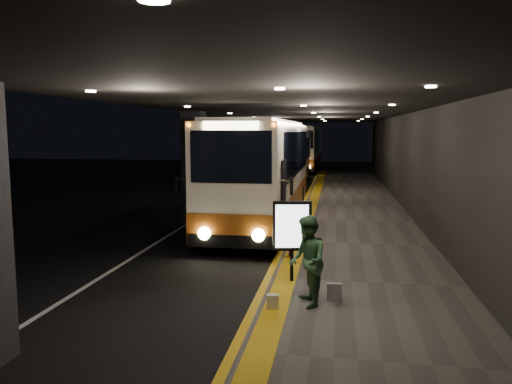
% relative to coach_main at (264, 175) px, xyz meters
% --- Properties ---
extents(ground, '(90.00, 90.00, 0.00)m').
position_rel_coach_main_xyz_m(ground, '(-1.11, -4.90, -1.88)').
color(ground, black).
extents(lane_line_white, '(0.12, 50.00, 0.01)m').
position_rel_coach_main_xyz_m(lane_line_white, '(-2.91, 0.10, -1.88)').
color(lane_line_white, silver).
rests_on(lane_line_white, ground).
extents(kerb_stripe_yellow, '(0.18, 50.00, 0.01)m').
position_rel_coach_main_xyz_m(kerb_stripe_yellow, '(1.24, 0.10, -1.88)').
color(kerb_stripe_yellow, gold).
rests_on(kerb_stripe_yellow, ground).
extents(sidewalk, '(4.50, 50.00, 0.15)m').
position_rel_coach_main_xyz_m(sidewalk, '(3.64, 0.10, -1.81)').
color(sidewalk, '#514C44').
rests_on(sidewalk, ground).
extents(tactile_strip, '(0.50, 50.00, 0.01)m').
position_rel_coach_main_xyz_m(tactile_strip, '(1.74, 0.10, -1.73)').
color(tactile_strip, gold).
rests_on(tactile_strip, sidewalk).
extents(terminal_wall, '(0.10, 50.00, 6.00)m').
position_rel_coach_main_xyz_m(terminal_wall, '(5.89, 0.10, 1.12)').
color(terminal_wall, black).
rests_on(terminal_wall, ground).
extents(support_columns, '(0.80, 24.80, 4.40)m').
position_rel_coach_main_xyz_m(support_columns, '(-2.61, -0.90, 0.32)').
color(support_columns, black).
rests_on(support_columns, ground).
extents(canopy, '(9.00, 50.00, 0.40)m').
position_rel_coach_main_xyz_m(canopy, '(1.39, 0.10, 2.72)').
color(canopy, black).
rests_on(canopy, support_columns).
extents(coach_main, '(2.63, 12.63, 3.92)m').
position_rel_coach_main_xyz_m(coach_main, '(0.00, 0.00, 0.00)').
color(coach_main, beige).
rests_on(coach_main, ground).
extents(coach_second, '(2.47, 11.02, 3.45)m').
position_rel_coach_main_xyz_m(coach_second, '(-0.32, 14.32, -0.23)').
color(coach_second, beige).
rests_on(coach_second, ground).
extents(coach_third, '(2.81, 12.57, 3.94)m').
position_rel_coach_main_xyz_m(coach_third, '(-0.17, 26.61, 0.01)').
color(coach_third, beige).
rests_on(coach_third, ground).
extents(passenger_boarding, '(0.55, 0.66, 1.54)m').
position_rel_coach_main_xyz_m(passenger_boarding, '(1.69, -6.05, -0.96)').
color(passenger_boarding, '#D06177').
rests_on(passenger_boarding, sidewalk).
extents(passenger_waiting_green, '(0.76, 1.00, 1.84)m').
position_rel_coach_main_xyz_m(passenger_waiting_green, '(2.34, -9.86, -0.82)').
color(passenger_waiting_green, '#37643C').
rests_on(passenger_waiting_green, sidewalk).
extents(bag_polka, '(0.31, 0.15, 0.36)m').
position_rel_coach_main_xyz_m(bag_polka, '(2.89, -9.45, -1.55)').
color(bag_polka, black).
rests_on(bag_polka, sidewalk).
extents(bag_plain, '(0.25, 0.16, 0.30)m').
position_rel_coach_main_xyz_m(bag_plain, '(1.69, -10.18, -1.59)').
color(bag_plain, beige).
rests_on(bag_plain, sidewalk).
extents(info_sign, '(0.90, 0.26, 1.90)m').
position_rel_coach_main_xyz_m(info_sign, '(1.89, -8.27, -0.45)').
color(info_sign, black).
rests_on(info_sign, sidewalk).
extents(stanchion_post, '(0.05, 0.05, 1.16)m').
position_rel_coach_main_xyz_m(stanchion_post, '(1.64, -5.99, -1.15)').
color(stanchion_post, black).
rests_on(stanchion_post, sidewalk).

